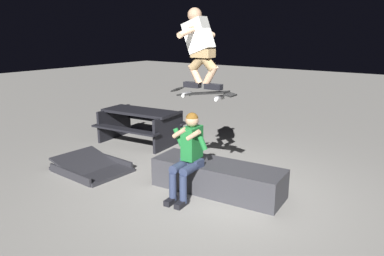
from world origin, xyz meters
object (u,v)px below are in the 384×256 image
object	(u,v)px
kicker_ramp	(92,168)
picnic_table_back	(140,121)
person_sitting_on_ledge	(188,152)
skateboard	(203,93)
skater_airborne	(200,45)
ledge_box_main	(217,178)

from	to	relation	value
kicker_ramp	picnic_table_back	distance (m)	1.97
person_sitting_on_ledge	skateboard	distance (m)	0.90
picnic_table_back	skater_airborne	bearing A→B (deg)	150.86
skateboard	kicker_ramp	size ratio (longest dim) A/B	0.77
kicker_ramp	ledge_box_main	bearing A→B (deg)	-165.67
skateboard	picnic_table_back	size ratio (longest dim) A/B	0.56
person_sitting_on_ledge	skateboard	size ratio (longest dim) A/B	1.26
ledge_box_main	kicker_ramp	distance (m)	2.40
kicker_ramp	picnic_table_back	world-z (taller)	picnic_table_back
ledge_box_main	person_sitting_on_ledge	bearing A→B (deg)	57.92
kicker_ramp	picnic_table_back	size ratio (longest dim) A/B	0.73
kicker_ramp	person_sitting_on_ledge	bearing A→B (deg)	-175.05
ledge_box_main	skateboard	bearing A→B (deg)	60.94
skater_airborne	kicker_ramp	distance (m)	3.10
skateboard	kicker_ramp	xyz separation A→B (m)	(2.19, 0.36, -1.53)
skater_airborne	kicker_ramp	xyz separation A→B (m)	(2.13, 0.35, -2.22)
person_sitting_on_ledge	picnic_table_back	xyz separation A→B (m)	(2.60, -1.66, -0.22)
ledge_box_main	picnic_table_back	bearing A→B (deg)	-23.59
skateboard	person_sitting_on_ledge	bearing A→B (deg)	54.15
skateboard	picnic_table_back	xyz separation A→B (m)	(2.73, -1.49, -1.09)
person_sitting_on_ledge	picnic_table_back	size ratio (longest dim) A/B	0.71
picnic_table_back	kicker_ramp	bearing A→B (deg)	106.28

